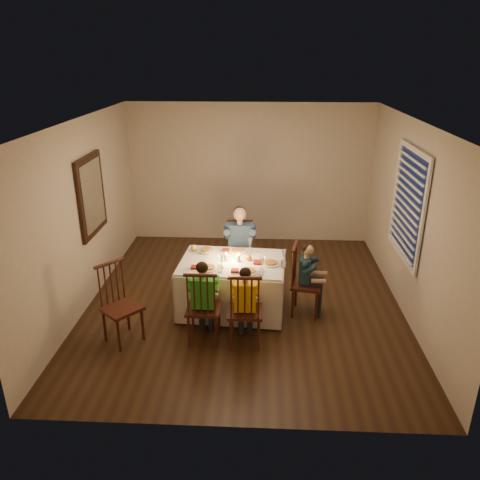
{
  "coord_description": "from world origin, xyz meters",
  "views": [
    {
      "loc": [
        0.24,
        -6.06,
        3.41
      ],
      "look_at": [
        -0.07,
        0.15,
        0.91
      ],
      "focal_mm": 35.0,
      "sensor_mm": 36.0,
      "label": 1
    }
  ],
  "objects_px": {
    "chair_near_right": "(245,343)",
    "chair_end": "(305,313)",
    "adult": "(240,283)",
    "serving_bowl": "(206,251)",
    "chair_adult": "(240,283)",
    "child_teal": "(305,313)",
    "chair_near_left": "(205,339)",
    "child_green": "(205,339)",
    "child_yellow": "(245,343)",
    "chair_extra": "(125,340)",
    "dining_table": "(232,275)"
  },
  "relations": [
    {
      "from": "child_green",
      "to": "serving_bowl",
      "type": "relative_size",
      "value": 5.41
    },
    {
      "from": "adult",
      "to": "chair_adult",
      "type": "bearing_deg",
      "value": -2.66
    },
    {
      "from": "child_green",
      "to": "child_yellow",
      "type": "bearing_deg",
      "value": 175.63
    },
    {
      "from": "chair_adult",
      "to": "chair_near_left",
      "type": "relative_size",
      "value": 1.0
    },
    {
      "from": "chair_extra",
      "to": "child_teal",
      "type": "bearing_deg",
      "value": -30.14
    },
    {
      "from": "chair_extra",
      "to": "chair_adult",
      "type": "bearing_deg",
      "value": 1.32
    },
    {
      "from": "chair_adult",
      "to": "child_yellow",
      "type": "bearing_deg",
      "value": -87.51
    },
    {
      "from": "chair_near_left",
      "to": "chair_end",
      "type": "distance_m",
      "value": 1.52
    },
    {
      "from": "serving_bowl",
      "to": "child_yellow",
      "type": "bearing_deg",
      "value": -61.33
    },
    {
      "from": "adult",
      "to": "serving_bowl",
      "type": "bearing_deg",
      "value": -132.3
    },
    {
      "from": "chair_near_right",
      "to": "chair_adult",
      "type": "bearing_deg",
      "value": -85.57
    },
    {
      "from": "chair_end",
      "to": "child_yellow",
      "type": "distance_m",
      "value": 1.12
    },
    {
      "from": "chair_near_left",
      "to": "chair_near_right",
      "type": "relative_size",
      "value": 1.0
    },
    {
      "from": "adult",
      "to": "child_green",
      "type": "height_order",
      "value": "adult"
    },
    {
      "from": "chair_adult",
      "to": "chair_near_left",
      "type": "xyz_separation_m",
      "value": [
        -0.37,
        -1.59,
        0.0
      ]
    },
    {
      "from": "chair_near_left",
      "to": "child_teal",
      "type": "height_order",
      "value": "child_teal"
    },
    {
      "from": "chair_near_right",
      "to": "child_teal",
      "type": "relative_size",
      "value": 0.98
    },
    {
      "from": "dining_table",
      "to": "adult",
      "type": "relative_size",
      "value": 1.19
    },
    {
      "from": "dining_table",
      "to": "serving_bowl",
      "type": "height_order",
      "value": "serving_bowl"
    },
    {
      "from": "adult",
      "to": "chair_near_left",
      "type": "bearing_deg",
      "value": -105.77
    },
    {
      "from": "dining_table",
      "to": "chair_near_right",
      "type": "bearing_deg",
      "value": -71.52
    },
    {
      "from": "chair_near_right",
      "to": "child_yellow",
      "type": "relative_size",
      "value": 0.96
    },
    {
      "from": "adult",
      "to": "child_teal",
      "type": "distance_m",
      "value": 1.29
    },
    {
      "from": "child_yellow",
      "to": "serving_bowl",
      "type": "xyz_separation_m",
      "value": [
        -0.6,
        1.09,
        0.78
      ]
    },
    {
      "from": "chair_near_right",
      "to": "child_teal",
      "type": "bearing_deg",
      "value": -137.2
    },
    {
      "from": "chair_near_right",
      "to": "adult",
      "type": "bearing_deg",
      "value": -85.57
    },
    {
      "from": "chair_extra",
      "to": "chair_near_right",
      "type": "bearing_deg",
      "value": -48.17
    },
    {
      "from": "dining_table",
      "to": "child_yellow",
      "type": "bearing_deg",
      "value": -71.52
    },
    {
      "from": "child_yellow",
      "to": "child_teal",
      "type": "bearing_deg",
      "value": -137.2
    },
    {
      "from": "child_green",
      "to": "adult",
      "type": "bearing_deg",
      "value": -102.29
    },
    {
      "from": "chair_adult",
      "to": "child_green",
      "type": "xyz_separation_m",
      "value": [
        -0.37,
        -1.59,
        0.0
      ]
    },
    {
      "from": "dining_table",
      "to": "serving_bowl",
      "type": "relative_size",
      "value": 7.41
    },
    {
      "from": "adult",
      "to": "serving_bowl",
      "type": "relative_size",
      "value": 6.22
    },
    {
      "from": "dining_table",
      "to": "serving_bowl",
      "type": "xyz_separation_m",
      "value": [
        -0.38,
        0.26,
        0.24
      ]
    },
    {
      "from": "dining_table",
      "to": "chair_near_left",
      "type": "height_order",
      "value": "dining_table"
    },
    {
      "from": "chair_near_left",
      "to": "serving_bowl",
      "type": "distance_m",
      "value": 1.3
    },
    {
      "from": "chair_near_right",
      "to": "child_teal",
      "type": "height_order",
      "value": "child_teal"
    },
    {
      "from": "chair_end",
      "to": "child_yellow",
      "type": "xyz_separation_m",
      "value": [
        -0.81,
        -0.77,
        0.0
      ]
    },
    {
      "from": "chair_near_left",
      "to": "child_teal",
      "type": "distance_m",
      "value": 1.52
    },
    {
      "from": "adult",
      "to": "child_teal",
      "type": "relative_size",
      "value": 1.22
    },
    {
      "from": "child_green",
      "to": "serving_bowl",
      "type": "distance_m",
      "value": 1.3
    },
    {
      "from": "child_green",
      "to": "child_yellow",
      "type": "relative_size",
      "value": 1.04
    },
    {
      "from": "adult",
      "to": "serving_bowl",
      "type": "height_order",
      "value": "serving_bowl"
    },
    {
      "from": "chair_near_right",
      "to": "child_green",
      "type": "xyz_separation_m",
      "value": [
        -0.52,
        0.05,
        0.0
      ]
    },
    {
      "from": "child_green",
      "to": "child_yellow",
      "type": "distance_m",
      "value": 0.52
    },
    {
      "from": "chair_near_left",
      "to": "chair_near_right",
      "type": "bearing_deg",
      "value": 175.63
    },
    {
      "from": "chair_extra",
      "to": "serving_bowl",
      "type": "xyz_separation_m",
      "value": [
        0.94,
        1.11,
        0.78
      ]
    },
    {
      "from": "chair_end",
      "to": "serving_bowl",
      "type": "distance_m",
      "value": 1.64
    },
    {
      "from": "chair_near_right",
      "to": "chair_end",
      "type": "relative_size",
      "value": 1.0
    },
    {
      "from": "dining_table",
      "to": "chair_adult",
      "type": "distance_m",
      "value": 0.97
    }
  ]
}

